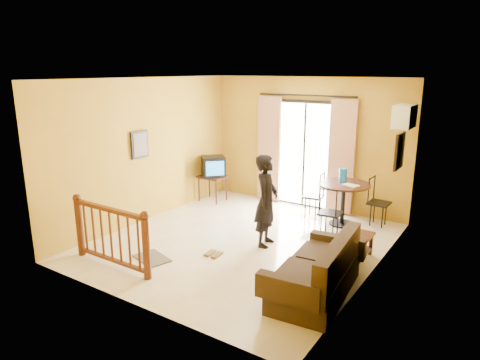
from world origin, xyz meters
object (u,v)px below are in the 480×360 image
Objects in this scene: dining_table at (344,192)px; sofa at (319,274)px; coffee_table at (352,245)px; television at (213,166)px; standing_person at (266,201)px.

dining_table is 2.88m from sofa.
television is at bearing 160.15° from coffee_table.
standing_person reaches higher than dining_table.
sofa is at bearing -89.81° from coffee_table.
television reaches higher than sofa.
dining_table is 0.55× the size of sofa.
standing_person reaches higher than television.
coffee_table is at bearing -64.65° from dining_table.
coffee_table is 1.29m from sofa.
dining_table is at bearing -42.91° from television.
coffee_table is 1.56m from standing_person.
sofa is (0.00, -1.29, 0.05)m from coffee_table.
television is 2.73m from standing_person.
television is 4.58m from sofa.
coffee_table is at bearing -95.41° from standing_person.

